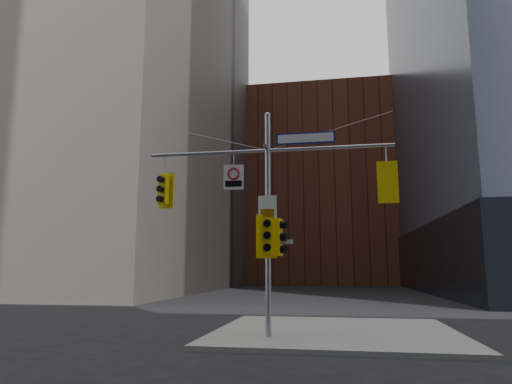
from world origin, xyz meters
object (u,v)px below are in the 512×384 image
(traffic_light_west_arm, at_px, (163,190))
(traffic_light_east_arm, at_px, (387,183))
(traffic_light_pole_front, at_px, (267,236))
(traffic_light_pole_side, at_px, (278,237))
(signal_assembly, at_px, (268,198))
(regulatory_sign_arm, at_px, (234,176))
(street_sign_blade, at_px, (305,138))

(traffic_light_west_arm, xyz_separation_m, traffic_light_east_arm, (7.26, -0.01, -0.00))
(traffic_light_east_arm, height_order, traffic_light_pole_front, traffic_light_east_arm)
(traffic_light_pole_side, bearing_deg, traffic_light_pole_front, 139.49)
(signal_assembly, height_order, traffic_light_east_arm, signal_assembly)
(traffic_light_east_arm, bearing_deg, traffic_light_pole_side, 2.05)
(signal_assembly, xyz_separation_m, regulatory_sign_arm, (-1.13, -0.02, 0.76))
(traffic_light_pole_front, bearing_deg, street_sign_blade, 0.88)
(regulatory_sign_arm, bearing_deg, traffic_light_west_arm, 176.36)
(traffic_light_west_arm, bearing_deg, traffic_light_east_arm, 13.48)
(regulatory_sign_arm, bearing_deg, traffic_light_east_arm, -2.61)
(traffic_light_east_arm, bearing_deg, traffic_light_pole_front, 6.11)
(regulatory_sign_arm, bearing_deg, street_sign_blade, -2.29)
(traffic_light_pole_side, bearing_deg, traffic_light_east_arm, -79.24)
(traffic_light_pole_front, bearing_deg, traffic_light_east_arm, -7.32)
(traffic_light_east_arm, relative_size, regulatory_sign_arm, 1.57)
(traffic_light_west_arm, xyz_separation_m, regulatory_sign_arm, (2.41, -0.03, 0.38))
(traffic_light_pole_side, xyz_separation_m, regulatory_sign_arm, (-1.45, -0.02, 2.00))
(signal_assembly, height_order, traffic_light_pole_side, signal_assembly)
(traffic_light_pole_side, relative_size, street_sign_blade, 0.61)
(signal_assembly, relative_size, traffic_light_east_arm, 6.18)
(signal_assembly, xyz_separation_m, traffic_light_east_arm, (3.72, 0.00, 0.38))
(traffic_light_west_arm, xyz_separation_m, street_sign_blade, (4.77, -0.01, 1.55))
(traffic_light_west_arm, relative_size, traffic_light_east_arm, 0.94)
(signal_assembly, bearing_deg, traffic_light_pole_side, -0.35)
(street_sign_blade, bearing_deg, traffic_light_west_arm, -179.26)
(traffic_light_pole_side, distance_m, regulatory_sign_arm, 2.48)
(traffic_light_east_arm, relative_size, street_sign_blade, 0.68)
(traffic_light_west_arm, bearing_deg, regulatory_sign_arm, 12.79)
(regulatory_sign_arm, bearing_deg, traffic_light_pole_side, -2.15)
(traffic_light_west_arm, height_order, traffic_light_pole_side, traffic_light_west_arm)
(traffic_light_west_arm, xyz_separation_m, traffic_light_pole_front, (3.54, -0.28, -1.60))
(traffic_light_pole_front, distance_m, street_sign_blade, 3.39)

